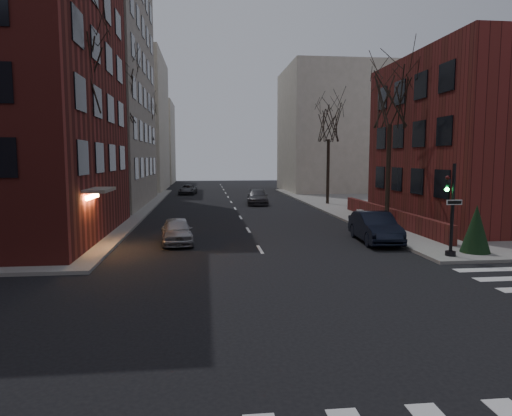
% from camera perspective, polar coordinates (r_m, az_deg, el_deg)
% --- Properties ---
extents(ground, '(160.00, 160.00, 0.00)m').
position_cam_1_polar(ground, '(10.74, 8.66, -17.91)').
color(ground, black).
rests_on(ground, ground).
extents(building_left_tan, '(18.00, 18.00, 28.00)m').
position_cam_1_polar(building_left_tan, '(46.77, -25.45, 17.54)').
color(building_left_tan, gray).
rests_on(building_left_tan, ground).
extents(building_right_brick, '(12.00, 14.00, 11.00)m').
position_cam_1_polar(building_right_brick, '(34.29, 27.70, 7.42)').
color(building_right_brick, maroon).
rests_on(building_right_brick, ground).
extents(low_wall_right, '(0.35, 16.00, 1.00)m').
position_cam_1_polar(low_wall_right, '(31.07, 16.17, -0.89)').
color(low_wall_right, maroon).
rests_on(low_wall_right, sidewalk_far_right).
extents(building_distant_la, '(14.00, 16.00, 18.00)m').
position_cam_1_polar(building_distant_la, '(65.79, -17.54, 10.00)').
color(building_distant_la, beige).
rests_on(building_distant_la, ground).
extents(building_distant_ra, '(14.00, 14.00, 16.00)m').
position_cam_1_polar(building_distant_ra, '(62.11, 10.20, 9.51)').
color(building_distant_ra, beige).
rests_on(building_distant_ra, ground).
extents(building_distant_lb, '(10.00, 12.00, 14.00)m').
position_cam_1_polar(building_distant_lb, '(82.15, -13.83, 7.91)').
color(building_distant_lb, beige).
rests_on(building_distant_lb, ground).
extents(traffic_signal, '(0.76, 0.44, 4.00)m').
position_cam_1_polar(traffic_signal, '(21.39, 23.18, -0.89)').
color(traffic_signal, black).
rests_on(traffic_signal, sidewalk_far_right).
extents(tree_left_a, '(4.18, 4.18, 10.26)m').
position_cam_1_polar(tree_left_a, '(24.59, -21.72, 15.39)').
color(tree_left_a, '#2D231C').
rests_on(tree_left_a, sidewalk_far_left).
extents(tree_left_b, '(4.40, 4.40, 10.80)m').
position_cam_1_polar(tree_left_b, '(36.27, -16.65, 13.18)').
color(tree_left_b, '#2D231C').
rests_on(tree_left_b, sidewalk_far_left).
extents(tree_left_c, '(3.96, 3.96, 9.72)m').
position_cam_1_polar(tree_left_c, '(49.97, -13.75, 10.27)').
color(tree_left_c, '#2D231C').
rests_on(tree_left_c, sidewalk_far_left).
extents(tree_right_a, '(3.96, 3.96, 9.72)m').
position_cam_1_polar(tree_right_a, '(29.95, 16.46, 13.00)').
color(tree_right_a, '#2D231C').
rests_on(tree_right_a, sidewalk_far_right).
extents(tree_right_b, '(3.74, 3.74, 9.18)m').
position_cam_1_polar(tree_right_b, '(43.11, 9.09, 10.45)').
color(tree_right_b, '#2D231C').
rests_on(tree_right_b, sidewalk_far_right).
extents(streetlamp_near, '(0.36, 0.36, 6.28)m').
position_cam_1_polar(streetlamp_near, '(31.94, -16.59, 5.74)').
color(streetlamp_near, black).
rests_on(streetlamp_near, sidewalk_far_left).
extents(streetlamp_far, '(0.36, 0.36, 6.28)m').
position_cam_1_polar(streetlamp_far, '(51.75, -12.70, 5.95)').
color(streetlamp_far, black).
rests_on(streetlamp_far, sidewalk_far_left).
extents(parked_sedan, '(1.97, 4.89, 1.58)m').
position_cam_1_polar(parked_sedan, '(24.61, 14.64, -2.34)').
color(parked_sedan, black).
rests_on(parked_sedan, ground).
extents(car_lane_silver, '(1.91, 4.01, 1.32)m').
position_cam_1_polar(car_lane_silver, '(23.81, -9.85, -2.83)').
color(car_lane_silver, '#97979C').
rests_on(car_lane_silver, ground).
extents(car_lane_gray, '(2.35, 4.94, 1.39)m').
position_cam_1_polar(car_lane_gray, '(43.32, 0.18, 1.38)').
color(car_lane_gray, '#3B3B3F').
rests_on(car_lane_gray, ground).
extents(car_lane_far, '(2.30, 4.35, 1.17)m').
position_cam_1_polar(car_lane_far, '(55.97, -8.54, 2.30)').
color(car_lane_far, '#434449').
rests_on(car_lane_far, ground).
extents(sandwich_board, '(0.48, 0.61, 0.89)m').
position_cam_1_polar(sandwich_board, '(30.66, 12.88, -1.00)').
color(sandwich_board, white).
rests_on(sandwich_board, sidewalk_far_right).
extents(evergreen_shrub, '(1.64, 1.64, 2.16)m').
position_cam_1_polar(evergreen_shrub, '(22.74, 25.80, -2.34)').
color(evergreen_shrub, '#15311D').
rests_on(evergreen_shrub, sidewalk_far_right).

